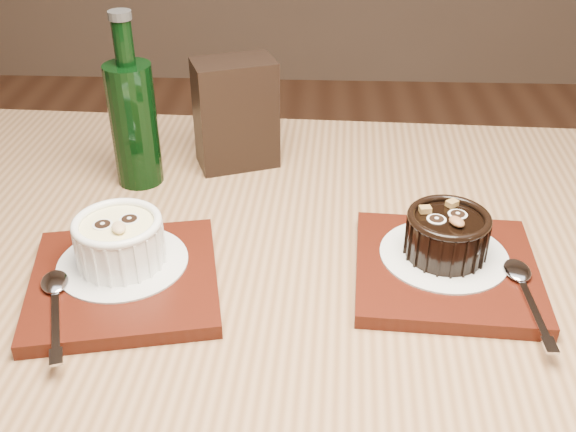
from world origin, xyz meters
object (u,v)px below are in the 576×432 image
(ramekin_white, at_px, (119,239))
(green_bottle, at_px, (134,120))
(tray_right, at_px, (446,270))
(tray_left, at_px, (125,281))
(condiment_stand, at_px, (236,114))
(table, at_px, (287,350))
(ramekin_dark, at_px, (447,233))

(ramekin_white, height_order, green_bottle, green_bottle)
(tray_right, relative_size, green_bottle, 0.85)
(ramekin_white, bearing_deg, green_bottle, 73.32)
(tray_left, bearing_deg, condiment_stand, 72.87)
(tray_left, relative_size, tray_right, 1.00)
(tray_left, distance_m, green_bottle, 0.23)
(tray_right, xyz_separation_m, condiment_stand, (-0.24, 0.24, 0.06))
(tray_left, height_order, tray_right, same)
(table, relative_size, tray_left, 6.84)
(tray_left, bearing_deg, ramekin_white, 105.81)
(table, relative_size, tray_right, 6.84)
(table, distance_m, tray_left, 0.19)
(tray_right, bearing_deg, table, -173.38)
(table, relative_size, ramekin_dark, 14.81)
(tray_left, relative_size, green_bottle, 0.85)
(tray_right, height_order, condiment_stand, condiment_stand)
(ramekin_dark, height_order, green_bottle, green_bottle)
(ramekin_dark, xyz_separation_m, condiment_stand, (-0.24, 0.22, 0.03))
(tray_right, relative_size, condiment_stand, 1.29)
(tray_right, relative_size, ramekin_dark, 2.16)
(table, xyz_separation_m, green_bottle, (-0.19, 0.20, 0.17))
(tray_left, relative_size, condiment_stand, 1.29)
(table, height_order, tray_right, tray_right)
(tray_right, xyz_separation_m, green_bottle, (-0.35, 0.19, 0.08))
(condiment_stand, height_order, green_bottle, green_bottle)
(ramekin_dark, distance_m, condiment_stand, 0.33)
(ramekin_white, relative_size, green_bottle, 0.41)
(ramekin_white, height_order, tray_right, ramekin_white)
(ramekin_dark, relative_size, green_bottle, 0.39)
(tray_right, distance_m, condiment_stand, 0.34)
(ramekin_white, xyz_separation_m, green_bottle, (-0.03, 0.20, 0.04))
(table, height_order, ramekin_white, ramekin_white)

